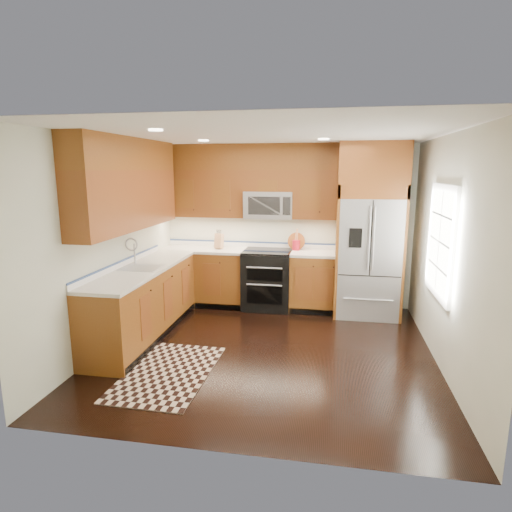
% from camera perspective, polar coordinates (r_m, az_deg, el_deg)
% --- Properties ---
extents(ground, '(4.00, 4.00, 0.00)m').
position_cam_1_polar(ground, '(5.45, 1.46, -12.46)').
color(ground, black).
rests_on(ground, ground).
extents(wall_back, '(4.00, 0.02, 2.60)m').
position_cam_1_polar(wall_back, '(7.02, 3.99, 4.00)').
color(wall_back, silver).
rests_on(wall_back, ground).
extents(wall_left, '(0.02, 4.00, 2.60)m').
position_cam_1_polar(wall_left, '(5.71, -18.73, 1.69)').
color(wall_left, silver).
rests_on(wall_left, ground).
extents(wall_right, '(0.02, 4.00, 2.60)m').
position_cam_1_polar(wall_right, '(5.16, 24.05, 0.31)').
color(wall_right, silver).
rests_on(wall_right, ground).
extents(window, '(0.04, 1.10, 1.30)m').
position_cam_1_polar(window, '(5.33, 23.40, 1.79)').
color(window, white).
rests_on(window, ground).
extents(base_cabinets, '(2.85, 3.00, 0.90)m').
position_cam_1_polar(base_cabinets, '(6.40, -8.28, -4.62)').
color(base_cabinets, brown).
rests_on(base_cabinets, ground).
extents(countertop, '(2.86, 3.01, 0.04)m').
position_cam_1_polar(countertop, '(6.35, -6.85, -0.33)').
color(countertop, white).
rests_on(countertop, base_cabinets).
extents(upper_cabinets, '(2.85, 3.00, 1.15)m').
position_cam_1_polar(upper_cabinets, '(6.31, -7.44, 9.70)').
color(upper_cabinets, brown).
rests_on(upper_cabinets, ground).
extents(range, '(0.76, 0.67, 0.95)m').
position_cam_1_polar(range, '(6.89, 1.53, -3.16)').
color(range, black).
rests_on(range, ground).
extents(microwave, '(0.76, 0.40, 0.42)m').
position_cam_1_polar(microwave, '(6.82, 1.74, 6.84)').
color(microwave, '#B2B2B7').
rests_on(microwave, ground).
extents(refrigerator, '(0.98, 0.75, 2.60)m').
position_cam_1_polar(refrigerator, '(6.64, 14.88, 3.25)').
color(refrigerator, '#B2B2B7').
rests_on(refrigerator, ground).
extents(sink_faucet, '(0.54, 0.44, 0.37)m').
position_cam_1_polar(sink_faucet, '(5.85, -15.19, -0.95)').
color(sink_faucet, '#B2B2B7').
rests_on(sink_faucet, countertop).
extents(rug, '(0.92, 1.51, 0.01)m').
position_cam_1_polar(rug, '(4.99, -11.61, -14.97)').
color(rug, black).
rests_on(rug, ground).
extents(knife_block, '(0.12, 0.16, 0.31)m').
position_cam_1_polar(knife_block, '(6.99, -4.95, 2.02)').
color(knife_block, tan).
rests_on(knife_block, countertop).
extents(utensil_crock, '(0.15, 0.15, 0.35)m').
position_cam_1_polar(utensil_crock, '(6.86, 5.38, 1.77)').
color(utensil_crock, '#A51424').
rests_on(utensil_crock, countertop).
extents(cutting_board, '(0.34, 0.34, 0.02)m').
position_cam_1_polar(cutting_board, '(6.91, 5.38, 0.90)').
color(cutting_board, brown).
rests_on(cutting_board, countertop).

